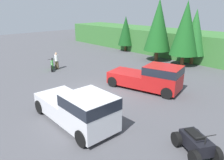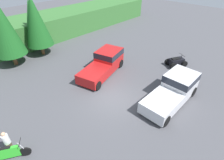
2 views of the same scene
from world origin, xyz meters
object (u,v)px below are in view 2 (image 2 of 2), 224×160
(pickup_truck_red, at_px, (105,63))
(dirt_bike, at_px, (8,153))
(pickup_truck_second, at_px, (174,89))
(quad_atv, at_px, (176,62))
(rider_person, at_px, (7,142))

(pickup_truck_red, xyz_separation_m, dirt_bike, (-10.10, -2.69, -0.52))
(pickup_truck_second, relative_size, quad_atv, 2.31)
(pickup_truck_second, distance_m, dirt_bike, 11.60)
(quad_atv, height_order, rider_person, rider_person)
(pickup_truck_second, xyz_separation_m, dirt_bike, (-10.81, 4.17, -0.52))
(dirt_bike, bearing_deg, pickup_truck_red, 46.33)
(quad_atv, bearing_deg, pickup_truck_red, 170.20)
(pickup_truck_second, height_order, rider_person, pickup_truck_second)
(pickup_truck_red, relative_size, dirt_bike, 2.87)
(pickup_truck_red, distance_m, quad_atv, 7.49)
(pickup_truck_red, xyz_separation_m, quad_atv, (5.90, -4.57, -0.56))
(dirt_bike, distance_m, rider_person, 0.61)
(dirt_bike, relative_size, rider_person, 1.19)
(dirt_bike, bearing_deg, pickup_truck_second, 10.31)
(pickup_truck_red, distance_m, pickup_truck_second, 6.90)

